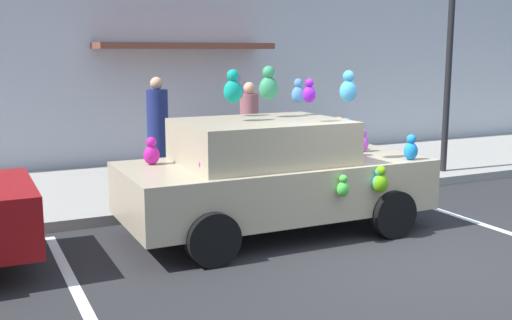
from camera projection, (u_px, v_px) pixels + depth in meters
ground_plane at (415, 259)px, 7.28m from camera, size 60.00×60.00×0.00m
sidewalk at (242, 177)px, 11.71m from camera, size 24.00×4.00×0.15m
storefront_building at (199, 16)px, 13.07m from camera, size 24.00×1.25×6.40m
parking_stripe_front at (470, 220)px, 8.96m from camera, size 0.12×3.60×0.01m
parking_stripe_rear at (72, 282)px, 6.55m from camera, size 0.12×3.60×0.01m
plush_covered_car at (273, 174)px, 8.27m from camera, size 4.11×2.10×2.24m
teddy_bear_on_sidewalk at (309, 167)px, 10.59m from camera, size 0.37×0.31×0.71m
street_lamp_post at (450, 40)px, 11.47m from camera, size 0.28×0.28×4.12m
pedestrian_near_shopfront at (158, 136)px, 10.43m from camera, size 0.36×0.36×1.87m
pedestrian_walking_past at (249, 128)px, 12.32m from camera, size 0.37×0.37×1.69m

